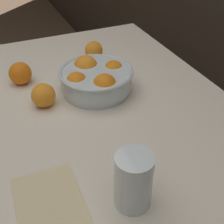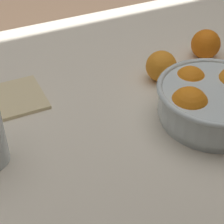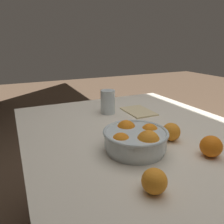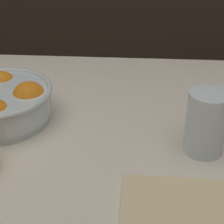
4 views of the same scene
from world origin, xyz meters
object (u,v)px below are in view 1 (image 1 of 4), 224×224
Objects in this scene: orange_loose_front at (43,95)px; orange_loose_aside at (20,73)px; juice_glass at (133,183)px; orange_loose_near_bowl at (94,50)px; fruit_bowl at (96,79)px.

orange_loose_aside is at bearing -166.13° from orange_loose_front.
orange_loose_aside reaches higher than orange_loose_front.
orange_loose_front is 0.97× the size of orange_loose_aside.
juice_glass is 1.89× the size of orange_loose_near_bowl.
juice_glass is at bearing -11.16° from fruit_bowl.
fruit_bowl is at bearing -19.18° from orange_loose_near_bowl.
juice_glass is at bearing 11.47° from orange_loose_front.
juice_glass is 1.78× the size of orange_loose_front.
orange_loose_near_bowl is (-0.23, 0.08, -0.01)m from fruit_bowl.
orange_loose_aside is at bearing -167.86° from juice_glass.
juice_glass is 0.70m from orange_loose_near_bowl.
fruit_bowl reaches higher than orange_loose_near_bowl.
orange_loose_aside is (-0.16, -0.04, 0.00)m from orange_loose_front.
fruit_bowl is 3.24× the size of orange_loose_front.
fruit_bowl is 0.46m from juice_glass.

